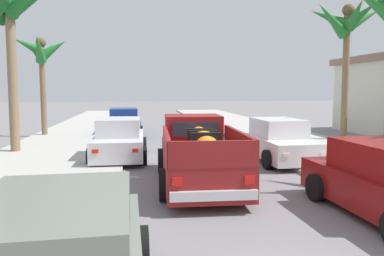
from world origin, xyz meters
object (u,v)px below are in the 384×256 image
object	(u,v)px
car_left_far	(120,140)
palm_tree_right_back	(41,54)
car_left_near	(278,141)
palm_tree_left_mid	(346,26)
car_right_near	(124,122)
palm_tree_right_mid	(9,11)
pickup_truck	(198,154)

from	to	relation	value
car_left_far	palm_tree_right_back	distance (m)	9.29
car_left_near	palm_tree_left_mid	size ratio (longest dim) A/B	0.62
car_right_near	palm_tree_right_mid	size ratio (longest dim) A/B	0.62
car_left_near	car_left_far	size ratio (longest dim) A/B	0.99
palm_tree_left_mid	car_right_near	bearing A→B (deg)	157.76
pickup_truck	car_left_far	xyz separation A→B (m)	(-2.32, 3.97, -0.10)
palm_tree_right_mid	car_left_far	bearing A→B (deg)	-22.77
pickup_truck	palm_tree_left_mid	size ratio (longest dim) A/B	0.77
car_left_near	palm_tree_right_back	bearing A→B (deg)	140.24
pickup_truck	car_left_far	distance (m)	4.60
pickup_truck	car_left_near	distance (m)	4.38
palm_tree_left_mid	palm_tree_right_mid	distance (m)	15.19
car_left_near	car_left_far	world-z (taller)	same
palm_tree_right_mid	palm_tree_right_back	distance (m)	5.57
car_left_far	palm_tree_left_mid	xyz separation A→B (m)	(10.91, 3.00, 5.01)
car_left_far	palm_tree_left_mid	distance (m)	12.37
car_right_near	car_left_near	bearing A→B (deg)	-56.26
car_left_far	palm_tree_left_mid	world-z (taller)	palm_tree_left_mid
pickup_truck	car_left_far	world-z (taller)	pickup_truck
car_right_near	palm_tree_left_mid	distance (m)	12.88
palm_tree_left_mid	palm_tree_right_mid	world-z (taller)	palm_tree_right_mid
car_right_near	car_left_far	world-z (taller)	same
car_left_far	palm_tree_left_mid	bearing A→B (deg)	15.40
car_left_far	car_left_near	bearing A→B (deg)	-12.49
car_left_near	palm_tree_left_mid	world-z (taller)	palm_tree_left_mid
pickup_truck	palm_tree_right_back	size ratio (longest dim) A/B	0.96
pickup_truck	palm_tree_right_mid	world-z (taller)	palm_tree_right_mid
car_left_near	car_left_far	distance (m)	5.92
car_left_far	palm_tree_right_mid	distance (m)	6.78
car_left_near	palm_tree_left_mid	xyz separation A→B (m)	(5.12, 4.29, 5.01)
palm_tree_right_back	palm_tree_left_mid	bearing A→B (deg)	-15.36
pickup_truck	palm_tree_right_back	xyz separation A→B (m)	(-6.75, 11.19, 3.71)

